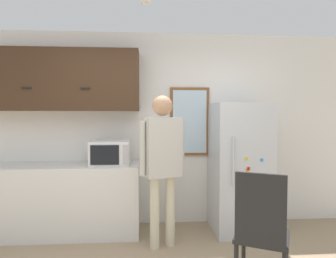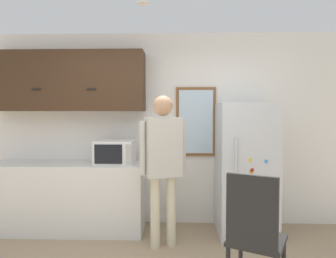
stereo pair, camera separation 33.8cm
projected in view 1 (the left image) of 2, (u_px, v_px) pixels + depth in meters
back_wall at (149, 129)px, 4.27m from camera, size 6.00×0.06×2.70m
counter at (59, 200)px, 3.87m from camera, size 2.07×0.64×0.91m
upper_cabinets at (60, 80)px, 3.94m from camera, size 2.07×0.38×0.80m
microwave at (110, 153)px, 3.85m from camera, size 0.49×0.42×0.31m
person at (162, 155)px, 3.48m from camera, size 0.53×0.35×1.77m
refrigerator at (239, 167)px, 3.98m from camera, size 0.71×0.74×1.70m
chair at (261, 227)px, 2.63m from camera, size 0.62×0.62×1.06m
window at (190, 122)px, 4.26m from camera, size 0.56×0.05×0.97m
ceiling_light at (146, 2)px, 3.00m from camera, size 0.11×0.11×0.01m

